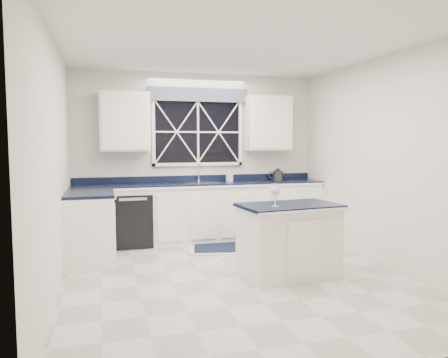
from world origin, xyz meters
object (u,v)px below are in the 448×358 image
object	(u,v)px
kettle	(278,174)
wine_glass	(275,191)
island	(289,240)
dishwasher	(132,219)
faucet	(199,172)
soap_bottle	(229,175)

from	to	relation	value
kettle	wine_glass	world-z (taller)	kettle
island	dishwasher	bearing A→B (deg)	123.31
faucet	island	xyz separation A→B (m)	(0.60, -2.24, -0.66)
kettle	soap_bottle	size ratio (longest dim) A/B	1.42
dishwasher	faucet	distance (m)	1.31
island	wine_glass	bearing A→B (deg)	-157.96
island	soap_bottle	distance (m)	2.24
wine_glass	island	bearing A→B (deg)	28.41
island	kettle	bearing A→B (deg)	64.41
faucet	island	bearing A→B (deg)	-75.04
dishwasher	soap_bottle	xyz separation A→B (m)	(1.59, 0.10, 0.63)
wine_glass	soap_bottle	bearing A→B (deg)	86.89
dishwasher	faucet	world-z (taller)	faucet
wine_glass	soap_bottle	distance (m)	2.28
wine_glass	kettle	bearing A→B (deg)	66.73
kettle	faucet	bearing A→B (deg)	-160.49
faucet	island	distance (m)	2.42
faucet	wine_glass	size ratio (longest dim) A/B	1.17
faucet	wine_glass	bearing A→B (deg)	-81.15
dishwasher	island	size ratio (longest dim) A/B	0.67
dishwasher	island	bearing A→B (deg)	-50.32
dishwasher	kettle	distance (m)	2.54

